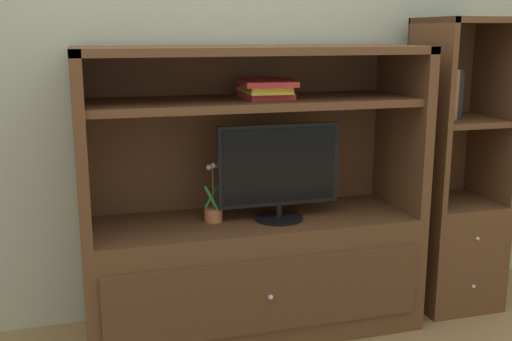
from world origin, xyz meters
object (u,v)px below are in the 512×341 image
potted_plant (213,209)px  magazine_stack (266,88)px  tv_monitor (279,171)px  bookshelf_tall (453,211)px  media_console (253,242)px  upright_book_row (446,96)px

potted_plant → magazine_stack: 0.63m
tv_monitor → bookshelf_tall: size_ratio=0.39×
tv_monitor → bookshelf_tall: bookshelf_tall is taller
media_console → potted_plant: 0.27m
magazine_stack → upright_book_row: size_ratio=1.35×
magazine_stack → media_console: bearing=176.4°
potted_plant → magazine_stack: bearing=-0.8°
media_console → upright_book_row: size_ratio=6.34×
upright_book_row → bookshelf_tall: bearing=5.1°
potted_plant → tv_monitor: bearing=-10.4°
bookshelf_tall → upright_book_row: size_ratio=6.00×
tv_monitor → magazine_stack: magazine_stack is taller
potted_plant → upright_book_row: upright_book_row is taller
bookshelf_tall → tv_monitor: bearing=-176.6°
potted_plant → upright_book_row: (1.23, -0.01, 0.51)m
potted_plant → upright_book_row: size_ratio=1.14×
tv_monitor → potted_plant: (-0.31, 0.06, -0.18)m
media_console → upright_book_row: bearing=-0.3°
tv_monitor → upright_book_row: (0.91, 0.05, 0.33)m
potted_plant → bookshelf_tall: size_ratio=0.19×
media_console → bookshelf_tall: bearing=0.1°
tv_monitor → upright_book_row: size_ratio=2.34×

